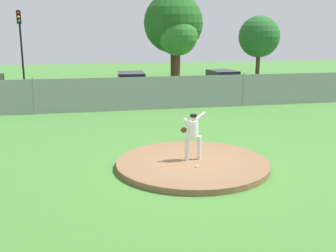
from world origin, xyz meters
TOP-DOWN VIEW (x-y plane):
  - ground_plane at (0.00, 6.00)m, footprint 80.00×80.00m
  - asphalt_strip at (0.00, 14.50)m, footprint 44.00×7.00m
  - pitchers_mound at (0.00, 0.00)m, footprint 4.90×4.90m
  - pitcher_youth at (0.04, 0.15)m, footprint 0.82×0.32m
  - baseball at (-0.05, -0.62)m, footprint 0.07×0.07m
  - chainlink_fence at (0.00, 10.00)m, footprint 29.44×0.07m
  - parked_car_slate at (6.30, 14.78)m, footprint 2.07×4.43m
  - parked_car_teal at (-0.19, 14.31)m, footprint 2.16×4.68m
  - traffic_light_near at (-7.42, 18.39)m, footprint 0.28×0.46m
  - tree_broad_right at (5.01, 24.60)m, footprint 5.39×5.39m
  - tree_tall_centre at (5.14, 23.48)m, footprint 3.62×3.62m
  - tree_broad_left at (13.41, 24.50)m, footprint 3.93×3.93m

SIDE VIEW (x-z plane):
  - ground_plane at x=0.00m, z-range 0.00..0.00m
  - asphalt_strip at x=0.00m, z-range 0.00..0.01m
  - pitchers_mound at x=0.00m, z-range 0.00..0.18m
  - baseball at x=-0.05m, z-range 0.18..0.26m
  - parked_car_slate at x=6.30m, z-range -0.04..1.63m
  - parked_car_teal at x=-0.19m, z-range -0.04..1.67m
  - chainlink_fence at x=0.00m, z-range -0.05..1.91m
  - pitcher_youth at x=0.04m, z-range 0.33..1.91m
  - traffic_light_near at x=-7.42m, z-range 0.99..6.74m
  - tree_broad_left at x=13.41m, z-range 0.95..6.81m
  - tree_tall_centre at x=5.14m, z-range 1.08..6.93m
  - tree_broad_right at x=5.01m, z-range 1.19..9.00m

